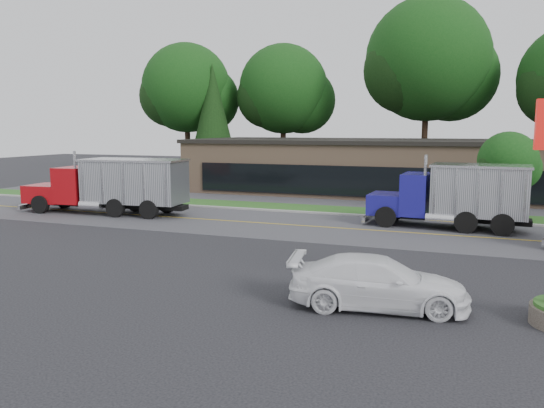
{
  "coord_description": "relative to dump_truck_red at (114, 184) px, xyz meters",
  "views": [
    {
      "loc": [
        7.76,
        -17.86,
        5.21
      ],
      "look_at": [
        -0.41,
        4.45,
        1.8
      ],
      "focal_mm": 35.0,
      "sensor_mm": 36.0,
      "label": 1
    }
  ],
  "objects": [
    {
      "name": "tree_far_b",
      "position": [
        2.46,
        25.19,
        6.89
      ],
      "size": [
        9.57,
        9.0,
        13.64
      ],
      "color": "#382619",
      "rests_on": "ground"
    },
    {
      "name": "dump_truck_blue",
      "position": [
        19.7,
        2.1,
        -0.01
      ],
      "size": [
        8.19,
        3.16,
        3.36
      ],
      "rotation": [
        0.0,
        0.0,
        3.07
      ],
      "color": "black",
      "rests_on": "ground"
    },
    {
      "name": "evergreen_left",
      "position": [
        -3.69,
        21.07,
        4.51
      ],
      "size": [
        5.07,
        5.07,
        11.51
      ],
      "color": "#382619",
      "rests_on": "ground"
    },
    {
      "name": "center_line",
      "position": [
        12.31,
        0.07,
        -1.81
      ],
      "size": [
        60.0,
        0.12,
        0.01
      ],
      "primitive_type": "cube",
      "color": "gold",
      "rests_on": "ground"
    },
    {
      "name": "far_parking",
      "position": [
        12.31,
        11.07,
        -1.81
      ],
      "size": [
        60.0,
        7.0,
        0.02
      ],
      "primitive_type": "cube",
      "color": "#5C5C62",
      "rests_on": "ground"
    },
    {
      "name": "strip_mall",
      "position": [
        14.31,
        17.07,
        0.19
      ],
      "size": [
        32.0,
        12.0,
        4.0
      ],
      "primitive_type": "cube",
      "color": "tan",
      "rests_on": "ground"
    },
    {
      "name": "dump_truck_red",
      "position": [
        0.0,
        0.0,
        0.0
      ],
      "size": [
        10.68,
        3.35,
        3.36
      ],
      "rotation": [
        0.0,
        0.0,
        3.22
      ],
      "color": "black",
      "rests_on": "ground"
    },
    {
      "name": "tree_far_a",
      "position": [
        -7.54,
        23.19,
        7.1
      ],
      "size": [
        9.79,
        9.22,
        13.97
      ],
      "color": "#382619",
      "rests_on": "ground"
    },
    {
      "name": "rally_car",
      "position": [
        17.83,
        -11.67,
        -1.06
      ],
      "size": [
        5.43,
        2.87,
        1.5
      ],
      "primitive_type": "imported",
      "rotation": [
        0.0,
        0.0,
        1.72
      ],
      "color": "white",
      "rests_on": "ground"
    },
    {
      "name": "ground",
      "position": [
        12.31,
        -8.93,
        -1.81
      ],
      "size": [
        140.0,
        140.0,
        0.0
      ],
      "primitive_type": "plane",
      "color": "#35353B",
      "rests_on": "ground"
    },
    {
      "name": "tree_far_c",
      "position": [
        16.49,
        25.21,
        9.11
      ],
      "size": [
        12.0,
        11.3,
        17.12
      ],
      "color": "#382619",
      "rests_on": "ground"
    },
    {
      "name": "grass_verge",
      "position": [
        12.31,
        6.07,
        -1.81
      ],
      "size": [
        60.0,
        3.4,
        0.03
      ],
      "primitive_type": "cube",
      "color": "#2E6422",
      "rests_on": "ground"
    },
    {
      "name": "road",
      "position": [
        12.31,
        0.07,
        -1.81
      ],
      "size": [
        60.0,
        8.0,
        0.02
      ],
      "primitive_type": "cube",
      "color": "#5C5C62",
      "rests_on": "ground"
    },
    {
      "name": "tree_verge",
      "position": [
        22.36,
        6.11,
        1.38
      ],
      "size": [
        3.53,
        3.32,
        5.03
      ],
      "color": "#382619",
      "rests_on": "ground"
    },
    {
      "name": "curb",
      "position": [
        12.31,
        4.27,
        -1.81
      ],
      "size": [
        60.0,
        0.3,
        0.12
      ],
      "primitive_type": "cube",
      "color": "#9E9E99",
      "rests_on": "ground"
    }
  ]
}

